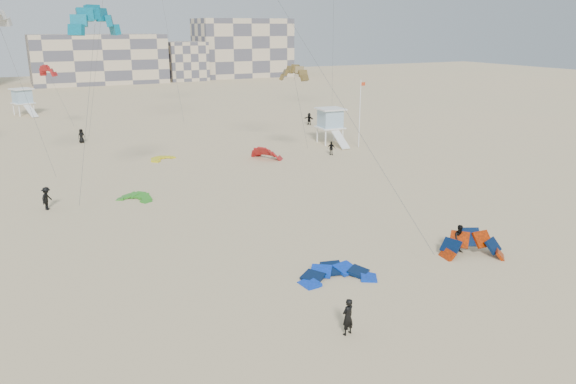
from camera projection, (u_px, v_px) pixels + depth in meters
name	position (u px, v px, depth m)	size (l,w,h in m)	color
ground	(300.00, 324.00, 27.14)	(320.00, 320.00, 0.00)	tan
kite_ground_blue	(337.00, 278.00, 32.11)	(4.05, 4.19, 0.89)	#0D32DC
kite_ground_orange	(472.00, 256.00, 35.24)	(3.96, 3.13, 2.49)	#E63000
kite_ground_green	(136.00, 200.00, 46.70)	(2.81, 2.92, 0.81)	#27901E
kite_ground_red_far	(267.00, 159.00, 61.23)	(3.76, 3.11, 2.31)	#B00719
kite_ground_yellow	(162.00, 160.00, 60.74)	(2.67, 2.80, 0.38)	yellow
kitesurfer_main	(348.00, 317.00, 26.01)	(0.66, 0.43, 1.82)	black
kitesurfer_b	(460.00, 239.00, 35.54)	(0.89, 0.69, 1.83)	black
kitesurfer_c	(47.00, 198.00, 43.89)	(1.19, 0.68, 1.84)	black
kitesurfer_d	(331.00, 148.00, 62.64)	(0.91, 0.38, 1.55)	black
kitesurfer_e	(81.00, 136.00, 69.26)	(0.85, 0.55, 1.74)	black
kitesurfer_f	(309.00, 119.00, 81.95)	(1.62, 0.52, 1.74)	black
kite_fly_teal_a	(95.00, 24.00, 41.86)	(5.46, 5.62, 14.40)	#0079A3
kite_fly_olive	(294.00, 74.00, 57.31)	(4.57, 4.25, 9.43)	brown
kite_fly_red	(48.00, 72.00, 75.51)	(4.27, 5.85, 8.17)	#B00719
lifeguard_tower_near	(330.00, 126.00, 68.67)	(3.24, 5.99, 4.32)	white
lifeguard_tower_far	(23.00, 102.00, 90.65)	(3.89, 6.36, 4.30)	white
flagpole	(360.00, 112.00, 65.82)	(0.65, 0.10, 7.95)	white
condo_mid	(98.00, 59.00, 141.51)	(32.00, 16.00, 12.00)	#C9B493
condo_east	(243.00, 48.00, 159.62)	(26.00, 14.00, 16.00)	#C9B493
condo_fill_right	(186.00, 61.00, 149.40)	(10.00, 10.00, 10.00)	#C9B493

